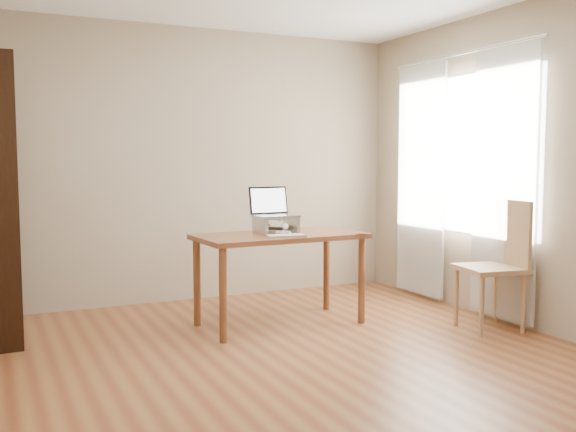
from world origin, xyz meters
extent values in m
cube|color=brown|center=(0.00, 0.00, -0.01)|extent=(4.00, 4.50, 0.02)
cube|color=gray|center=(0.00, 2.26, 1.30)|extent=(4.00, 0.02, 2.60)
cube|color=gray|center=(2.01, 0.00, 1.30)|extent=(0.02, 4.50, 2.60)
cube|color=white|center=(1.98, 0.80, 1.40)|extent=(0.01, 1.80, 1.40)
cube|color=black|center=(-1.84, 1.55, 0.03)|extent=(0.30, 0.84, 0.02)
cube|color=black|center=(-1.81, 1.55, 0.20)|extent=(0.20, 0.78, 0.28)
cube|color=black|center=(-1.81, 1.55, 0.54)|extent=(0.20, 0.78, 0.28)
cube|color=black|center=(-1.81, 1.55, 0.88)|extent=(0.20, 0.78, 0.28)
cube|color=silver|center=(1.92, 0.25, 1.15)|extent=(0.03, 0.70, 2.20)
cube|color=silver|center=(1.92, 1.35, 1.15)|extent=(0.03, 0.70, 2.20)
cylinder|color=silver|center=(1.92, 0.80, 2.28)|extent=(0.03, 1.90, 0.03)
cube|color=brown|center=(0.26, 1.00, 0.73)|extent=(1.38, 0.74, 0.04)
cylinder|color=brown|center=(-0.36, 1.28, 0.35)|extent=(0.06, 0.06, 0.71)
cylinder|color=brown|center=(0.88, 1.28, 0.35)|extent=(0.06, 0.06, 0.71)
cylinder|color=brown|center=(-0.36, 0.73, 0.35)|extent=(0.06, 0.06, 0.71)
cylinder|color=brown|center=(0.88, 0.73, 0.35)|extent=(0.06, 0.06, 0.71)
cube|color=silver|center=(0.11, 1.08, 0.81)|extent=(0.03, 0.25, 0.12)
cube|color=silver|center=(0.40, 1.08, 0.81)|extent=(0.03, 0.25, 0.12)
cube|color=silver|center=(0.26, 1.08, 0.88)|extent=(0.32, 0.25, 0.01)
cube|color=silver|center=(0.26, 1.08, 0.89)|extent=(0.36, 0.26, 0.02)
cube|color=black|center=(0.26, 1.23, 1.01)|extent=(0.35, 0.07, 0.23)
cube|color=white|center=(0.26, 1.22, 1.01)|extent=(0.32, 0.05, 0.20)
cube|color=silver|center=(0.21, 0.78, 0.76)|extent=(0.32, 0.16, 0.02)
cube|color=silver|center=(0.21, 0.78, 0.77)|extent=(0.29, 0.14, 0.00)
cylinder|color=brown|center=(0.86, 0.71, 0.75)|extent=(0.10, 0.10, 0.01)
ellipsoid|color=#413B33|center=(0.22, 1.11, 0.82)|extent=(0.18, 0.40, 0.14)
ellipsoid|color=#413B33|center=(0.22, 1.22, 0.81)|extent=(0.16, 0.17, 0.13)
ellipsoid|color=#413B33|center=(0.22, 0.92, 0.84)|extent=(0.10, 0.10, 0.10)
ellipsoid|color=silver|center=(0.22, 0.96, 0.80)|extent=(0.09, 0.09, 0.08)
sphere|color=silver|center=(0.22, 0.89, 0.82)|extent=(0.05, 0.05, 0.05)
cone|color=#413B33|center=(0.20, 0.93, 0.88)|extent=(0.03, 0.04, 0.04)
cone|color=#413B33|center=(0.25, 0.93, 0.88)|extent=(0.03, 0.04, 0.04)
cylinder|color=silver|center=(0.19, 0.91, 0.77)|extent=(0.03, 0.09, 0.03)
cylinder|color=silver|center=(0.25, 0.91, 0.77)|extent=(0.03, 0.09, 0.03)
cylinder|color=#413B33|center=(0.31, 1.24, 0.77)|extent=(0.14, 0.21, 0.03)
cube|color=#A28458|center=(1.70, 0.15, 0.49)|extent=(0.53, 0.53, 0.04)
cylinder|color=#A28458|center=(1.52, -0.04, 0.24)|extent=(0.04, 0.04, 0.49)
cylinder|color=#A28458|center=(1.88, -0.04, 0.24)|extent=(0.04, 0.04, 0.49)
cylinder|color=#A28458|center=(1.52, 0.33, 0.24)|extent=(0.04, 0.04, 0.49)
cylinder|color=#A28458|center=(1.88, 0.33, 0.24)|extent=(0.04, 0.04, 0.49)
cube|color=#A28458|center=(1.91, 0.15, 0.76)|extent=(0.10, 0.43, 0.54)
camera|label=1|loc=(-1.91, -3.70, 1.35)|focal=40.00mm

